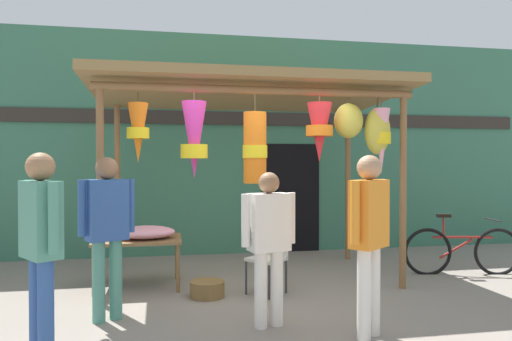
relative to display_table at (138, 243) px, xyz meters
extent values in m
plane|color=gray|center=(1.40, -0.55, -0.58)|extent=(30.00, 30.00, 0.00)
cube|color=#387056|center=(1.40, 2.18, 1.40)|extent=(12.96, 0.25, 3.96)
cube|color=#2D2823|center=(1.40, 2.03, 1.87)|extent=(11.67, 0.04, 0.24)
cube|color=black|center=(2.64, 2.04, 0.42)|extent=(1.10, 0.03, 2.00)
cylinder|color=brown|center=(-0.38, -0.71, 0.69)|extent=(0.09, 0.09, 2.55)
cylinder|color=brown|center=(3.43, -0.71, 0.69)|extent=(0.09, 0.09, 2.55)
cylinder|color=brown|center=(-0.38, 1.21, 0.69)|extent=(0.09, 0.09, 2.55)
cylinder|color=brown|center=(3.43, 1.21, 0.69)|extent=(0.09, 0.09, 2.55)
cylinder|color=brown|center=(1.52, -0.71, 1.96)|extent=(4.01, 0.10, 0.10)
cylinder|color=brown|center=(1.52, 1.21, 2.11)|extent=(4.01, 0.10, 0.10)
cube|color=olive|center=(1.52, 0.25, 2.08)|extent=(4.31, 2.42, 0.26)
cylinder|color=brown|center=(0.04, -0.61, 1.85)|extent=(0.01, 0.01, 0.13)
cone|color=orange|center=(0.04, -0.61, 1.42)|extent=(0.24, 0.24, 0.72)
cylinder|color=yellow|center=(0.04, -0.61, 1.42)|extent=(0.26, 0.26, 0.13)
cylinder|color=brown|center=(0.70, -0.75, 1.86)|extent=(0.01, 0.01, 0.11)
cone|color=#D13399|center=(0.70, -0.75, 1.34)|extent=(0.30, 0.30, 0.92)
cylinder|color=yellow|center=(0.70, -0.75, 1.20)|extent=(0.32, 0.32, 0.17)
cylinder|color=brown|center=(1.45, -0.71, 1.80)|extent=(0.01, 0.01, 0.22)
cylinder|color=orange|center=(1.45, -0.71, 1.25)|extent=(0.28, 0.28, 0.88)
cylinder|color=yellow|center=(1.45, -0.71, 1.21)|extent=(0.30, 0.30, 0.16)
cylinder|color=brown|center=(2.27, -0.74, 1.87)|extent=(0.01, 0.01, 0.09)
cone|color=red|center=(2.27, -0.74, 1.45)|extent=(0.31, 0.31, 0.74)
cylinder|color=orange|center=(2.27, -0.74, 1.47)|extent=(0.34, 0.34, 0.13)
cylinder|color=brown|center=(3.12, -0.72, 1.84)|extent=(0.01, 0.01, 0.14)
cone|color=pink|center=(3.12, -0.72, 1.35)|extent=(0.22, 0.22, 0.84)
cylinder|color=yellow|center=(3.12, -0.72, 1.39)|extent=(0.24, 0.24, 0.15)
cylinder|color=#4C3D23|center=(3.08, -0.67, 1.85)|extent=(0.02, 0.02, 0.12)
ellipsoid|color=gold|center=(3.08, -0.67, 1.48)|extent=(0.34, 0.29, 0.61)
cylinder|color=#4C3D23|center=(2.69, -0.65, 1.87)|extent=(0.02, 0.02, 0.08)
ellipsoid|color=gold|center=(2.69, -0.65, 1.61)|extent=(0.38, 0.32, 0.45)
cube|color=brown|center=(0.00, 0.00, 0.05)|extent=(1.13, 0.82, 0.04)
cylinder|color=brown|center=(-0.51, -0.36, -0.28)|extent=(0.05, 0.05, 0.61)
cylinder|color=brown|center=(0.51, -0.36, -0.28)|extent=(0.05, 0.05, 0.61)
cylinder|color=brown|center=(-0.51, 0.36, -0.28)|extent=(0.05, 0.05, 0.61)
cylinder|color=brown|center=(0.51, 0.36, -0.28)|extent=(0.05, 0.05, 0.61)
ellipsoid|color=pink|center=(0.10, -0.06, 0.15)|extent=(0.77, 0.54, 0.17)
ellipsoid|color=#D13399|center=(0.21, -0.12, 0.16)|extent=(0.35, 0.27, 0.12)
cube|color=beige|center=(1.61, -0.64, -0.14)|extent=(0.56, 0.56, 0.04)
cube|color=beige|center=(1.74, -0.52, 0.06)|extent=(0.29, 0.33, 0.40)
cylinder|color=#333338|center=(1.35, -0.62, -0.36)|extent=(0.03, 0.03, 0.44)
cylinder|color=#333338|center=(1.59, -0.89, -0.36)|extent=(0.03, 0.03, 0.44)
cylinder|color=#333338|center=(1.62, -0.38, -0.36)|extent=(0.03, 0.03, 0.44)
cylinder|color=#333338|center=(1.86, -0.65, -0.36)|extent=(0.03, 0.03, 0.44)
cylinder|color=brown|center=(0.86, -0.64, -0.49)|extent=(0.43, 0.43, 0.20)
torus|color=black|center=(5.19, -0.26, -0.25)|extent=(0.71, 0.18, 0.71)
torus|color=black|center=(4.17, -0.07, -0.25)|extent=(0.71, 0.18, 0.71)
cylinder|color=maroon|center=(4.68, -0.16, -0.03)|extent=(0.88, 0.20, 0.04)
cylinder|color=maroon|center=(4.58, -0.15, -0.20)|extent=(0.49, 0.13, 0.31)
cylinder|color=maroon|center=(4.40, -0.11, 0.13)|extent=(0.03, 0.03, 0.30)
cube|color=black|center=(4.40, -0.11, 0.29)|extent=(0.21, 0.12, 0.05)
cylinder|color=#262628|center=(5.12, -0.25, 0.23)|extent=(0.10, 0.44, 0.02)
cylinder|color=#4C8E7A|center=(-0.32, -1.35, -0.16)|extent=(0.13, 0.13, 0.85)
cylinder|color=#4C8E7A|center=(-0.15, -1.27, -0.16)|extent=(0.13, 0.13, 0.85)
cube|color=#2D5193|center=(-0.24, -1.31, 0.58)|extent=(0.46, 0.37, 0.63)
cylinder|color=#2D5193|center=(-0.47, -1.42, 0.61)|extent=(0.08, 0.08, 0.57)
cylinder|color=#2D5193|center=(-0.01, -1.20, 0.61)|extent=(0.08, 0.08, 0.57)
sphere|color=#896042|center=(-0.24, -1.31, 1.01)|extent=(0.23, 0.23, 0.23)
cylinder|color=silver|center=(2.18, -2.31, -0.16)|extent=(0.13, 0.13, 0.85)
cylinder|color=silver|center=(2.33, -2.20, -0.16)|extent=(0.13, 0.13, 0.85)
cube|color=orange|center=(2.25, -2.26, 0.59)|extent=(0.45, 0.42, 0.64)
cylinder|color=orange|center=(2.05, -2.41, 0.62)|extent=(0.08, 0.08, 0.58)
cylinder|color=orange|center=(2.46, -2.10, 0.62)|extent=(0.08, 0.08, 0.58)
sphere|color=tan|center=(2.25, -2.26, 1.02)|extent=(0.23, 0.23, 0.23)
cylinder|color=silver|center=(1.47, -1.78, -0.20)|extent=(0.13, 0.13, 0.77)
cylinder|color=silver|center=(1.30, -1.82, -0.20)|extent=(0.13, 0.13, 0.77)
cube|color=silver|center=(1.38, -1.80, 0.47)|extent=(0.44, 0.31, 0.58)
cylinder|color=silver|center=(1.63, -1.74, 0.50)|extent=(0.08, 0.08, 0.52)
cylinder|color=silver|center=(1.14, -1.86, 0.50)|extent=(0.08, 0.08, 0.52)
sphere|color=#896042|center=(1.38, -1.80, 0.87)|extent=(0.21, 0.21, 0.21)
cylinder|color=#2D5193|center=(-0.71, -2.16, -0.15)|extent=(0.13, 0.13, 0.86)
cylinder|color=#2D5193|center=(-0.60, -2.30, -0.15)|extent=(0.13, 0.13, 0.86)
cube|color=#4C8E7A|center=(-0.66, -2.23, 0.60)|extent=(0.41, 0.45, 0.64)
cylinder|color=#4C8E7A|center=(-0.80, -2.02, 0.63)|extent=(0.08, 0.08, 0.58)
cylinder|color=#4C8E7A|center=(-0.51, -2.44, 0.63)|extent=(0.08, 0.08, 0.58)
sphere|color=#9E704C|center=(-0.66, -2.23, 1.04)|extent=(0.24, 0.24, 0.24)
camera|label=1|loc=(0.38, -6.41, 1.07)|focal=33.00mm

